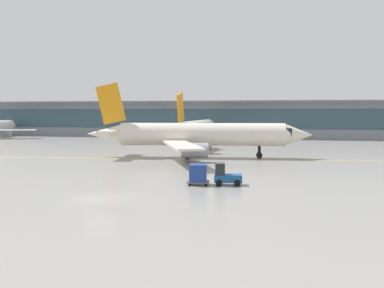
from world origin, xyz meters
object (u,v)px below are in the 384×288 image
gate_airplane_1 (196,128)px  baggage_tug (226,176)px  taxiing_regional_jet (199,135)px  cargo_dolly_lead (198,174)px

gate_airplane_1 → baggage_tug: size_ratio=11.51×
taxiing_regional_jet → cargo_dolly_lead: bearing=-86.0°
taxiing_regional_jet → gate_airplane_1: bearing=95.2°
taxiing_regional_jet → baggage_tug: taxiing_regional_jet is taller
gate_airplane_1 → taxiing_regional_jet: bearing=-165.3°
taxiing_regional_jet → cargo_dolly_lead: 23.40m
taxiing_regional_jet → cargo_dolly_lead: (4.28, -22.88, -2.33)m
gate_airplane_1 → taxiing_regional_jet: (6.16, -29.52, 0.20)m
taxiing_regional_jet → baggage_tug: bearing=-79.6°
gate_airplane_1 → taxiing_regional_jet: 30.16m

